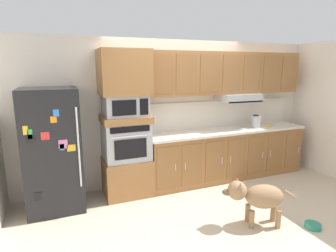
# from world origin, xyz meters

# --- Properties ---
(ground_plane) EXTENTS (9.60, 9.60, 0.00)m
(ground_plane) POSITION_xyz_m (0.00, 0.00, 0.00)
(ground_plane) COLOR beige
(back_kitchen_wall) EXTENTS (6.20, 0.12, 2.50)m
(back_kitchen_wall) POSITION_xyz_m (0.00, 1.11, 1.25)
(back_kitchen_wall) COLOR beige
(back_kitchen_wall) RESTS_ON ground
(refrigerator) EXTENTS (0.76, 0.73, 1.76)m
(refrigerator) POSITION_xyz_m (-2.06, 0.68, 0.88)
(refrigerator) COLOR black
(refrigerator) RESTS_ON ground
(oven_base_cabinet) EXTENTS (0.74, 0.62, 0.60)m
(oven_base_cabinet) POSITION_xyz_m (-0.98, 0.75, 0.30)
(oven_base_cabinet) COLOR #996638
(oven_base_cabinet) RESTS_ON ground
(built_in_oven) EXTENTS (0.70, 0.62, 0.60)m
(built_in_oven) POSITION_xyz_m (-0.98, 0.75, 0.90)
(built_in_oven) COLOR #A8AAAF
(built_in_oven) RESTS_ON oven_base_cabinet
(appliance_mid_shelf) EXTENTS (0.74, 0.62, 0.10)m
(appliance_mid_shelf) POSITION_xyz_m (-0.98, 0.75, 1.25)
(appliance_mid_shelf) COLOR #996638
(appliance_mid_shelf) RESTS_ON built_in_oven
(microwave) EXTENTS (0.64, 0.54, 0.32)m
(microwave) POSITION_xyz_m (-0.98, 0.75, 1.46)
(microwave) COLOR #A8AAAF
(microwave) RESTS_ON appliance_mid_shelf
(appliance_upper_cabinet) EXTENTS (0.74, 0.62, 0.68)m
(appliance_upper_cabinet) POSITION_xyz_m (-0.98, 0.75, 1.96)
(appliance_upper_cabinet) COLOR #996638
(appliance_upper_cabinet) RESTS_ON microwave
(lower_cabinet_run) EXTENTS (3.06, 0.63, 0.88)m
(lower_cabinet_run) POSITION_xyz_m (0.92, 0.75, 0.44)
(lower_cabinet_run) COLOR #996638
(lower_cabinet_run) RESTS_ON ground
(countertop_slab) EXTENTS (3.10, 0.64, 0.04)m
(countertop_slab) POSITION_xyz_m (0.92, 0.75, 0.90)
(countertop_slab) COLOR silver
(countertop_slab) RESTS_ON lower_cabinet_run
(backsplash_panel) EXTENTS (3.10, 0.02, 0.50)m
(backsplash_panel) POSITION_xyz_m (0.92, 1.04, 1.17)
(backsplash_panel) COLOR silver
(backsplash_panel) RESTS_ON countertop_slab
(upper_cabinet_with_hood) EXTENTS (3.06, 0.48, 0.88)m
(upper_cabinet_with_hood) POSITION_xyz_m (0.93, 0.87, 1.90)
(upper_cabinet_with_hood) COLOR #996638
(upper_cabinet_with_hood) RESTS_ON backsplash_panel
(screwdriver) EXTENTS (0.16, 0.14, 0.03)m
(screwdriver) POSITION_xyz_m (1.80, 0.67, 0.93)
(screwdriver) COLOR yellow
(screwdriver) RESTS_ON countertop_slab
(electric_kettle) EXTENTS (0.17, 0.17, 0.24)m
(electric_kettle) POSITION_xyz_m (1.50, 0.70, 1.03)
(electric_kettle) COLOR #A8AAAF
(electric_kettle) RESTS_ON countertop_slab
(dog) EXTENTS (0.92, 0.48, 0.63)m
(dog) POSITION_xyz_m (0.37, -0.79, 0.40)
(dog) COLOR #997551
(dog) RESTS_ON ground
(dog_food_bowl) EXTENTS (0.20, 0.20, 0.06)m
(dog_food_bowl) POSITION_xyz_m (1.00, -1.14, 0.03)
(dog_food_bowl) COLOR #267F66
(dog_food_bowl) RESTS_ON ground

